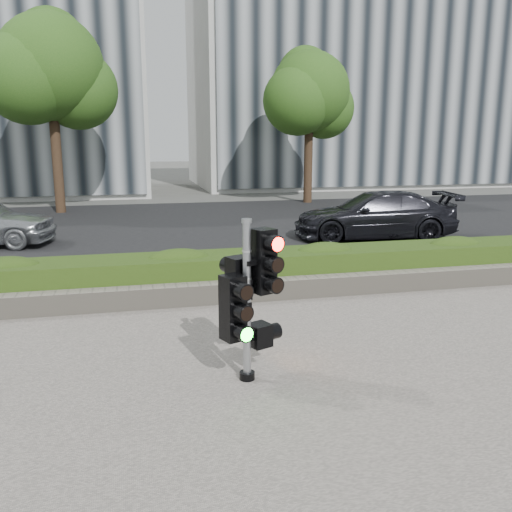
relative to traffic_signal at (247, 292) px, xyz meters
name	(u,v)px	position (x,y,z in m)	size (l,w,h in m)	color
ground	(285,341)	(0.76, 1.08, -1.05)	(120.00, 120.00, 0.00)	#51514C
sidewalk	(360,435)	(0.76, -1.42, -1.04)	(16.00, 11.00, 0.03)	#9E9389
road	(196,227)	(0.76, 11.08, -1.04)	(60.00, 13.00, 0.02)	black
curb	(239,280)	(0.76, 4.23, -0.99)	(60.00, 0.25, 0.12)	gray
stone_wall	(254,290)	(0.76, 2.98, -0.85)	(12.00, 0.32, 0.34)	gray
hedge	(246,271)	(0.76, 3.63, -0.68)	(12.00, 1.00, 0.68)	#537624
building_right	(346,82)	(11.76, 26.08, 4.95)	(18.00, 10.00, 12.00)	#B7B7B2
tree_left	(50,71)	(-3.76, 15.63, 3.99)	(4.61, 4.03, 7.34)	black
tree_right	(309,95)	(6.24, 16.63, 3.43)	(4.10, 3.58, 6.53)	black
traffic_signal	(247,292)	(0.00, 0.00, 0.00)	(0.67, 0.60, 1.85)	black
car_dark	(375,215)	(5.33, 8.00, -0.39)	(1.79, 4.41, 1.28)	black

